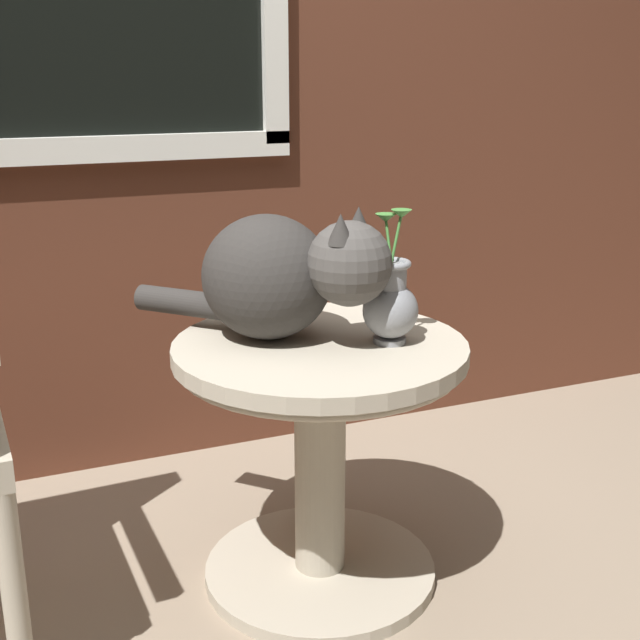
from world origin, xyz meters
name	(u,v)px	position (x,y,z in m)	size (l,w,h in m)	color
ground_plane	(238,612)	(0.00, 0.00, 0.00)	(6.00, 6.00, 0.00)	gray
back_wall	(127,4)	(0.00, 0.84, 1.30)	(4.00, 0.07, 2.60)	#562D1E
wicker_side_table	(320,425)	(0.22, 0.06, 0.38)	(0.64, 0.64, 0.58)	#B2A893
cat	(281,275)	(0.15, 0.11, 0.72)	(0.47, 0.49, 0.29)	#33302D
pewter_vase_with_ivy	(390,302)	(0.36, 0.00, 0.67)	(0.12, 0.12, 0.28)	gray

